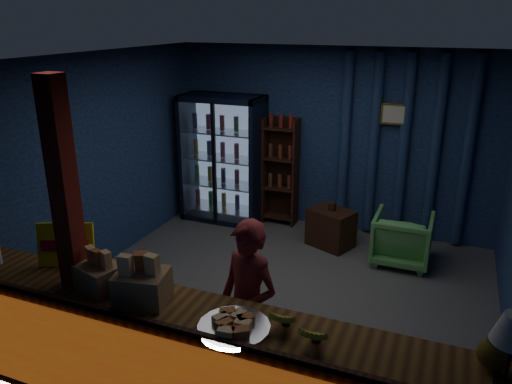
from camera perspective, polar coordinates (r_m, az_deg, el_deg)
ground at (r=5.72m, az=2.55°, el=-11.79°), size 4.60×4.60×0.00m
room_walls at (r=5.09m, az=2.81°, el=3.49°), size 4.60×4.60×4.60m
counter at (r=4.02m, az=-7.08°, el=-19.02°), size 4.40×0.57×0.99m
support_post at (r=4.15m, az=-20.34°, el=-5.51°), size 0.16×0.16×2.60m
beverage_cooler at (r=7.54m, az=-3.55°, el=3.78°), size 1.20×0.62×1.90m
bottle_shelf at (r=7.40m, az=2.90°, el=2.35°), size 0.50×0.28×1.60m
curtain_folds at (r=6.99m, az=16.51°, el=4.85°), size 1.74×0.14×2.50m
framed_picture at (r=6.87m, az=15.58°, el=8.55°), size 0.36×0.04×0.28m
shopkeeper at (r=4.14m, az=-0.90°, el=-13.05°), size 0.62×0.49×1.49m
green_chair at (r=6.56m, az=16.35°, el=-5.13°), size 0.70×0.72×0.65m
side_table at (r=6.84m, az=8.56°, el=-4.07°), size 0.68×0.60×0.62m
yellow_sign at (r=4.54m, az=-20.92°, el=-5.66°), size 0.47×0.27×0.38m
snack_box_left at (r=3.85m, az=-12.91°, el=-10.29°), size 0.43×0.38×0.39m
snack_box_centre at (r=4.10m, az=-17.46°, el=-9.07°), size 0.38×0.34×0.34m
pastry_tray at (r=3.52m, az=-2.54°, el=-15.00°), size 0.50×0.50×0.08m
banana_bunches at (r=3.44m, az=4.99°, el=-14.99°), size 0.46×0.28×0.15m
pineapple at (r=3.43m, az=25.66°, el=-15.88°), size 0.20×0.20×0.35m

